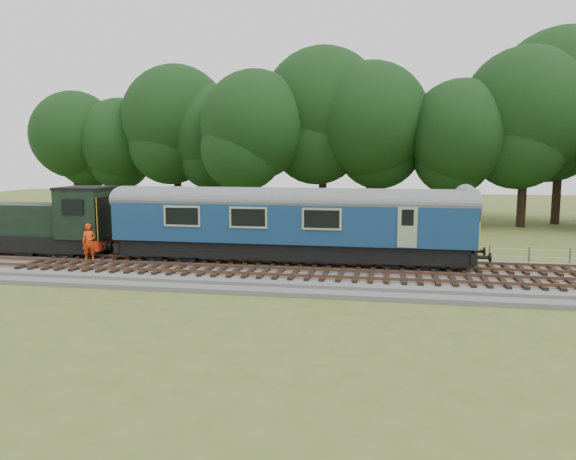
# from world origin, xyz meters

# --- Properties ---
(ground) EXTENTS (120.00, 120.00, 0.00)m
(ground) POSITION_xyz_m (0.00, 0.00, 0.00)
(ground) COLOR #485C21
(ground) RESTS_ON ground
(ballast) EXTENTS (70.00, 7.00, 0.35)m
(ballast) POSITION_xyz_m (0.00, 0.00, 0.17)
(ballast) COLOR #4C4C4F
(ballast) RESTS_ON ground
(track_north) EXTENTS (67.20, 2.40, 0.21)m
(track_north) POSITION_xyz_m (0.00, 1.40, 0.42)
(track_north) COLOR black
(track_north) RESTS_ON ballast
(track_south) EXTENTS (67.20, 2.40, 0.21)m
(track_south) POSITION_xyz_m (0.00, -1.60, 0.42)
(track_south) COLOR black
(track_south) RESTS_ON ballast
(fence) EXTENTS (64.00, 0.12, 1.00)m
(fence) POSITION_xyz_m (0.00, 4.50, 0.00)
(fence) COLOR #6B6054
(fence) RESTS_ON ground
(tree_line) EXTENTS (70.00, 8.00, 18.00)m
(tree_line) POSITION_xyz_m (0.00, 22.00, 0.00)
(tree_line) COLOR black
(tree_line) RESTS_ON ground
(dmu_railcar) EXTENTS (18.05, 2.86, 3.88)m
(dmu_railcar) POSITION_xyz_m (-4.24, 1.40, 2.61)
(dmu_railcar) COLOR black
(dmu_railcar) RESTS_ON ground
(shunter_loco) EXTENTS (8.92, 2.60, 3.38)m
(shunter_loco) POSITION_xyz_m (-18.17, 1.40, 1.97)
(shunter_loco) COLOR black
(shunter_loco) RESTS_ON ground
(worker) EXTENTS (0.83, 0.72, 1.92)m
(worker) POSITION_xyz_m (-14.58, 0.03, 1.31)
(worker) COLOR #E43C0C
(worker) RESTS_ON ballast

